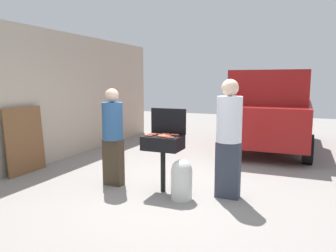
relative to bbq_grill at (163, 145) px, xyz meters
The scene contains 23 objects.
ground_plane 0.80m from the bbq_grill, 40.99° to the left, with size 24.00×24.00×0.00m, color gray.
house_wall_side 3.40m from the bbq_grill, 159.79° to the left, with size 0.24×8.00×2.86m, color #B2A893.
bbq_grill is the anchor object (origin of this frame).
grill_lid_open 0.42m from the bbq_grill, 90.00° to the left, with size 0.60×0.05×0.42m, color black.
hot_dog_0 0.21m from the bbq_grill, 73.23° to the right, with size 0.03×0.03×0.13m, color #C6593D.
hot_dog_1 0.28m from the bbq_grill, 146.19° to the right, with size 0.03×0.03×0.13m, color #C6593D.
hot_dog_2 0.19m from the bbq_grill, 78.28° to the right, with size 0.03×0.03×0.13m, color #AD4228.
hot_dog_3 0.22m from the bbq_grill, 153.37° to the left, with size 0.03×0.03×0.13m, color #AD4228.
hot_dog_4 0.24m from the bbq_grill, 25.12° to the left, with size 0.03×0.03×0.13m, color #AD4228.
hot_dog_5 0.24m from the bbq_grill, 169.65° to the right, with size 0.03×0.03×0.13m, color #AD4228.
hot_dog_6 0.16m from the bbq_grill, 139.82° to the left, with size 0.03×0.03×0.13m, color #AD4228.
hot_dog_7 0.29m from the bbq_grill, 40.31° to the right, with size 0.03×0.03×0.13m, color #C6593D.
hot_dog_8 0.25m from the bbq_grill, behind, with size 0.03×0.03×0.13m, color #B74C33.
hot_dog_9 0.19m from the bbq_grill, 88.91° to the left, with size 0.03×0.03×0.13m, color #C6593D.
hot_dog_10 0.25m from the bbq_grill, 35.72° to the left, with size 0.03×0.03×0.13m, color #AD4228.
hot_dog_11 0.16m from the bbq_grill, 79.39° to the right, with size 0.03×0.03×0.13m, color #B74C33.
hot_dog_12 0.19m from the bbq_grill, 40.68° to the right, with size 0.03×0.03×0.13m, color #C6593D.
hot_dog_13 0.17m from the bbq_grill, ahead, with size 0.03×0.03×0.13m, color #AD4228.
propane_tank 0.64m from the bbq_grill, 28.22° to the right, with size 0.32×0.32×0.62m.
person_left 0.93m from the bbq_grill, behind, with size 0.35×0.35×1.65m.
person_right 1.05m from the bbq_grill, ahead, with size 0.38×0.38×1.81m.
parked_minivan 4.49m from the bbq_grill, 74.06° to the left, with size 2.06×4.42×2.02m.
leaning_board 2.88m from the bbq_grill, behind, with size 0.03×0.90×1.29m, color brown.
Camera 1 is at (1.89, -4.78, 1.79)m, focal length 34.68 mm.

